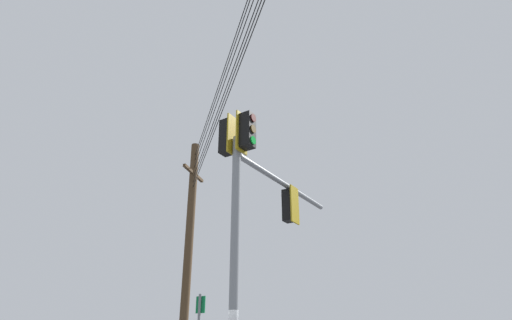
# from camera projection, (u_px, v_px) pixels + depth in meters

# --- Properties ---
(signal_mast_assembly) EXTENTS (4.33, 2.93, 7.06)m
(signal_mast_assembly) POSITION_uv_depth(u_px,v_px,m) (253.00, 203.00, 10.31)
(signal_mast_assembly) COLOR gray
(signal_mast_assembly) RESTS_ON ground
(utility_pole_wooden) EXTENTS (1.83, 0.61, 10.28)m
(utility_pole_wooden) POSITION_uv_depth(u_px,v_px,m) (188.00, 259.00, 17.08)
(utility_pole_wooden) COLOR #4C3823
(utility_pole_wooden) RESTS_ON ground
(overhead_wire_span) EXTENTS (17.37, 5.41, 2.10)m
(overhead_wire_span) POSITION_uv_depth(u_px,v_px,m) (247.00, 24.00, 10.84)
(overhead_wire_span) COLOR black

